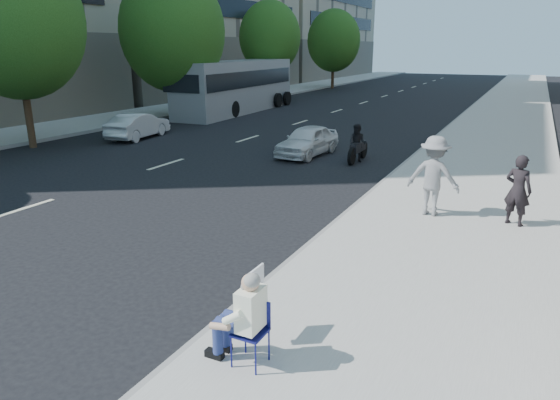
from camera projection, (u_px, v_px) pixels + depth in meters
The scene contains 14 objects.
ground at pixel (168, 292), 8.79m from camera, with size 160.00×160.00×0.00m, color black.
near_sidewalk at pixel (498, 135), 24.15m from camera, with size 5.00×120.00×0.15m, color #9F9C95.
far_sidewalk at pixel (160, 111), 33.04m from camera, with size 4.50×120.00×0.15m, color #9F9C95.
tree_far_b at pixel (15, 21), 19.99m from camera, with size 5.40×5.40×8.24m.
tree_far_c at pixel (173, 31), 28.57m from camera, with size 6.00×6.00×8.47m.
tree_far_d at pixel (270, 37), 38.87m from camera, with size 4.80×4.80×7.65m.
tree_far_e at pixel (334, 41), 50.86m from camera, with size 5.40×5.40×7.89m.
seated_protester at pixel (243, 312), 6.43m from camera, with size 0.83×1.12×1.31m.
jogger at pixel (433, 176), 12.17m from camera, with size 1.27×0.73×1.96m, color gray.
pedestrian_woman at pixel (518, 190), 11.50m from camera, with size 0.61×0.40×1.67m, color black.
white_sedan_near at pixel (307, 141), 19.78m from camera, with size 1.40×3.49×1.19m, color white.
white_sedan_mid at pixel (138, 126), 23.55m from camera, with size 1.27×3.64×1.20m, color silver.
motorcycle at pixel (358, 145), 18.65m from camera, with size 0.69×2.04×1.42m.
bus at pixel (237, 87), 32.98m from camera, with size 3.16×12.16×3.30m.
Camera 1 is at (5.33, -6.20, 4.14)m, focal length 32.00 mm.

